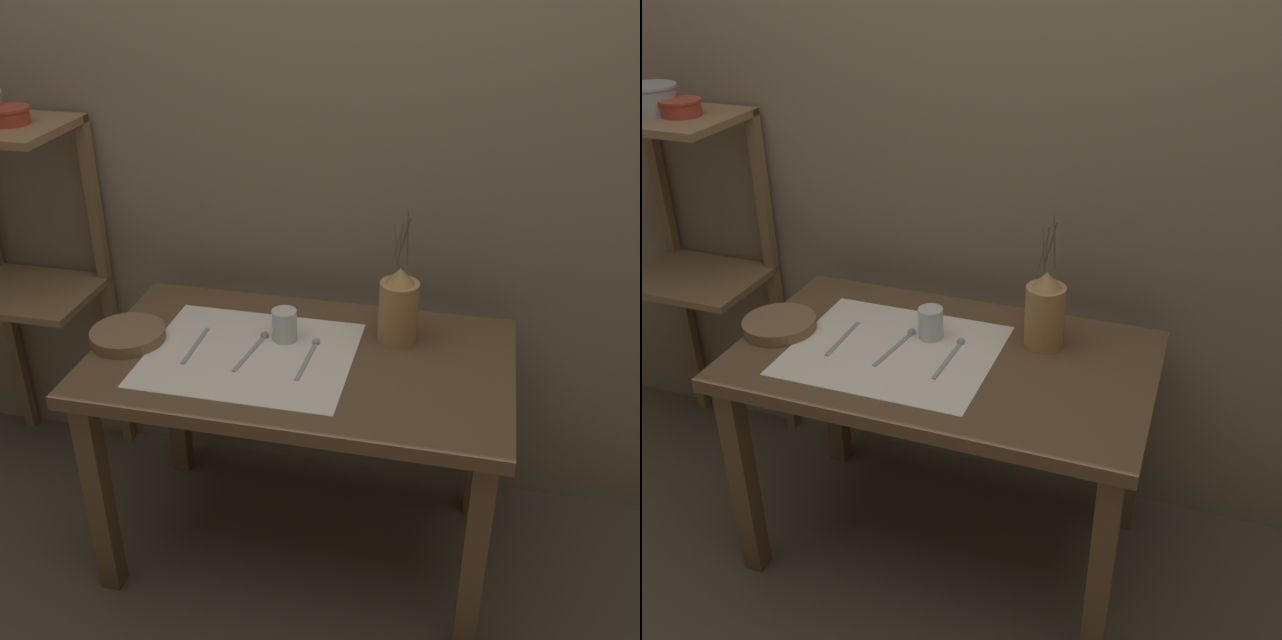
{
  "view_description": "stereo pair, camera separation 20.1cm",
  "coord_description": "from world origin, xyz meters",
  "views": [
    {
      "loc": [
        0.45,
        -1.72,
        1.81
      ],
      "look_at": [
        0.06,
        0.0,
        0.84
      ],
      "focal_mm": 42.0,
      "sensor_mm": 36.0,
      "label": 1
    },
    {
      "loc": [
        0.64,
        -1.66,
        1.81
      ],
      "look_at": [
        0.06,
        0.0,
        0.84
      ],
      "focal_mm": 42.0,
      "sensor_mm": 36.0,
      "label": 2
    }
  ],
  "objects": [
    {
      "name": "stone_wall_back",
      "position": [
        0.0,
        0.45,
        1.2
      ],
      "size": [
        7.0,
        0.06,
        2.4
      ],
      "color": "#7A6B56",
      "rests_on": "ground_plane"
    },
    {
      "name": "ground_plane",
      "position": [
        0.0,
        0.0,
        0.0
      ],
      "size": [
        12.0,
        12.0,
        0.0
      ],
      "primitive_type": "plane",
      "color": "brown"
    },
    {
      "name": "spoon_outer",
      "position": [
        -0.13,
        0.03,
        0.72
      ],
      "size": [
        0.05,
        0.21,
        0.02
      ],
      "color": "#939399",
      "rests_on": "wooden_table"
    },
    {
      "name": "metal_pot_large",
      "position": [
        -1.04,
        0.23,
        1.3
      ],
      "size": [
        0.17,
        0.17,
        0.09
      ],
      "color": "#939399",
      "rests_on": "wooden_shelf_unit"
    },
    {
      "name": "spoon_inner",
      "position": [
        0.03,
        0.03,
        0.72
      ],
      "size": [
        0.02,
        0.21,
        0.02
      ],
      "color": "#939399",
      "rests_on": "wooden_table"
    },
    {
      "name": "wooden_shelf_unit",
      "position": [
        -1.0,
        0.27,
        0.86
      ],
      "size": [
        0.45,
        0.35,
        1.25
      ],
      "color": "brown",
      "rests_on": "ground_plane"
    },
    {
      "name": "metal_pot_small",
      "position": [
        -0.93,
        0.23,
        1.28
      ],
      "size": [
        0.13,
        0.13,
        0.05
      ],
      "color": "#9E3828",
      "rests_on": "wooden_shelf_unit"
    },
    {
      "name": "fork_outer",
      "position": [
        -0.3,
        -0.02,
        0.72
      ],
      "size": [
        0.01,
        0.2,
        0.0
      ],
      "color": "#939399",
      "rests_on": "wooden_table"
    },
    {
      "name": "wooden_bowl",
      "position": [
        -0.5,
        -0.03,
        0.73
      ],
      "size": [
        0.21,
        0.21,
        0.04
      ],
      "color": "brown",
      "rests_on": "wooden_table"
    },
    {
      "name": "glass_tumbler_near",
      "position": [
        -0.07,
        0.07,
        0.76
      ],
      "size": [
        0.07,
        0.07,
        0.09
      ],
      "color": "silver",
      "rests_on": "wooden_table"
    },
    {
      "name": "pitcher_with_flowers",
      "position": [
        0.25,
        0.15,
        0.82
      ],
      "size": [
        0.11,
        0.11,
        0.4
      ],
      "color": "#A87F4C",
      "rests_on": "wooden_table"
    },
    {
      "name": "wooden_table",
      "position": [
        0.0,
        0.0,
        0.61
      ],
      "size": [
        1.17,
        0.68,
        0.72
      ],
      "color": "brown",
      "rests_on": "ground_plane"
    },
    {
      "name": "linen_cloth",
      "position": [
        -0.14,
        -0.03,
        0.72
      ],
      "size": [
        0.57,
        0.47,
        0.0
      ],
      "color": "silver",
      "rests_on": "wooden_table"
    }
  ]
}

